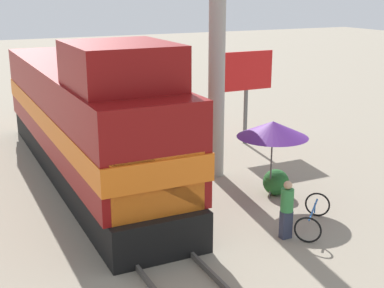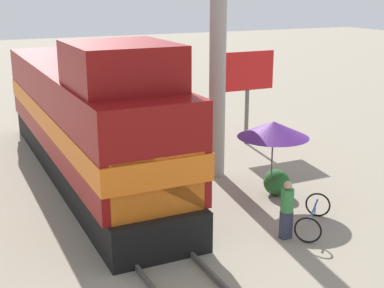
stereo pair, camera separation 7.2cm
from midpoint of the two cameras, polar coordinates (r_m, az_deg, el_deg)
ground_plane at (r=15.01m, az=-6.02°, el=-8.96°), size 120.00×120.00×0.00m
rail_near at (r=14.79m, az=-8.68°, el=-9.15°), size 0.08×33.79×0.15m
rail_far at (r=15.21m, az=-3.46°, el=-8.24°), size 0.08×33.79×0.15m
locomotive at (r=18.42m, az=-10.97°, el=2.53°), size 2.86×14.26×5.02m
utility_pole at (r=18.04m, az=2.90°, el=11.20°), size 1.80×0.57×9.51m
vendor_umbrella at (r=16.50m, az=8.79°, el=1.56°), size 2.21×2.21×2.49m
billboard_sign at (r=22.34m, az=6.06°, el=7.28°), size 2.42×0.12×3.90m
shrub_cluster at (r=17.33m, az=9.12°, el=-4.05°), size 0.84×0.84×0.84m
person_bystander at (r=14.27m, az=10.23°, el=-6.72°), size 0.34×0.34×1.61m
bicycle at (r=15.14m, az=12.93°, el=-7.53°), size 1.84×1.80×0.72m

